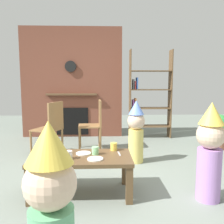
{
  "coord_description": "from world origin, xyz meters",
  "views": [
    {
      "loc": [
        0.02,
        -2.85,
        1.23
      ],
      "look_at": [
        0.15,
        0.4,
        0.82
      ],
      "focal_mm": 38.94,
      "sensor_mm": 36.0,
      "label": 1
    }
  ],
  "objects_px": {
    "paper_cup_near_left": "(95,151)",
    "potted_plant_tall": "(218,129)",
    "child_by_the_chairs": "(136,130)",
    "child_with_cone_hat": "(51,210)",
    "child_in_pink": "(210,149)",
    "paper_cup_near_right": "(114,147)",
    "paper_cup_far_right": "(42,150)",
    "paper_cup_far_left": "(69,155)",
    "dining_chair_middle": "(95,122)",
    "coffee_table": "(82,162)",
    "birthday_cake_slice": "(41,159)",
    "paper_plate_rear": "(83,153)",
    "paper_cup_center": "(49,155)",
    "dining_chair_left": "(51,126)",
    "bookshelf": "(147,98)",
    "paper_plate_front": "(95,159)"
  },
  "relations": [
    {
      "from": "paper_cup_far_left",
      "to": "paper_plate_rear",
      "type": "relative_size",
      "value": 0.52
    },
    {
      "from": "paper_plate_front",
      "to": "dining_chair_left",
      "type": "relative_size",
      "value": 0.19
    },
    {
      "from": "paper_cup_center",
      "to": "child_with_cone_hat",
      "type": "bearing_deg",
      "value": -77.22
    },
    {
      "from": "paper_cup_near_left",
      "to": "paper_cup_center",
      "type": "distance_m",
      "value": 0.5
    },
    {
      "from": "paper_plate_front",
      "to": "birthday_cake_slice",
      "type": "distance_m",
      "value": 0.54
    },
    {
      "from": "child_with_cone_hat",
      "to": "potted_plant_tall",
      "type": "height_order",
      "value": "child_with_cone_hat"
    },
    {
      "from": "paper_cup_near_left",
      "to": "paper_plate_rear",
      "type": "distance_m",
      "value": 0.14
    },
    {
      "from": "bookshelf",
      "to": "coffee_table",
      "type": "height_order",
      "value": "bookshelf"
    },
    {
      "from": "coffee_table",
      "to": "paper_cup_near_right",
      "type": "bearing_deg",
      "value": 29.88
    },
    {
      "from": "paper_cup_near_left",
      "to": "paper_cup_near_right",
      "type": "bearing_deg",
      "value": 34.88
    },
    {
      "from": "paper_plate_rear",
      "to": "coffee_table",
      "type": "bearing_deg",
      "value": -99.95
    },
    {
      "from": "coffee_table",
      "to": "paper_cup_far_left",
      "type": "height_order",
      "value": "paper_cup_far_left"
    },
    {
      "from": "paper_cup_far_right",
      "to": "birthday_cake_slice",
      "type": "xyz_separation_m",
      "value": [
        0.07,
        -0.29,
        -0.01
      ]
    },
    {
      "from": "child_with_cone_hat",
      "to": "child_in_pink",
      "type": "bearing_deg",
      "value": -48.4
    },
    {
      "from": "bookshelf",
      "to": "paper_plate_rear",
      "type": "relative_size",
      "value": 11.5
    },
    {
      "from": "paper_cup_far_left",
      "to": "paper_cup_far_right",
      "type": "height_order",
      "value": "paper_cup_far_right"
    },
    {
      "from": "paper_cup_near_left",
      "to": "potted_plant_tall",
      "type": "xyz_separation_m",
      "value": [
        2.19,
        1.66,
        -0.1
      ]
    },
    {
      "from": "paper_cup_near_right",
      "to": "paper_cup_center",
      "type": "xyz_separation_m",
      "value": [
        -0.69,
        -0.29,
        -0.0
      ]
    },
    {
      "from": "coffee_table",
      "to": "child_by_the_chairs",
      "type": "height_order",
      "value": "child_by_the_chairs"
    },
    {
      "from": "child_in_pink",
      "to": "birthday_cake_slice",
      "type": "bearing_deg",
      "value": 8.2
    },
    {
      "from": "coffee_table",
      "to": "birthday_cake_slice",
      "type": "xyz_separation_m",
      "value": [
        -0.38,
        -0.19,
        0.11
      ]
    },
    {
      "from": "potted_plant_tall",
      "to": "paper_cup_near_right",
      "type": "bearing_deg",
      "value": -142.5
    },
    {
      "from": "bookshelf",
      "to": "dining_chair_left",
      "type": "distance_m",
      "value": 2.26
    },
    {
      "from": "paper_cup_near_left",
      "to": "paper_cup_near_right",
      "type": "relative_size",
      "value": 0.94
    },
    {
      "from": "paper_cup_far_right",
      "to": "potted_plant_tall",
      "type": "relative_size",
      "value": 0.16
    },
    {
      "from": "paper_cup_far_left",
      "to": "dining_chair_middle",
      "type": "distance_m",
      "value": 1.84
    },
    {
      "from": "paper_cup_near_left",
      "to": "child_by_the_chairs",
      "type": "height_order",
      "value": "child_by_the_chairs"
    },
    {
      "from": "child_by_the_chairs",
      "to": "dining_chair_left",
      "type": "height_order",
      "value": "child_by_the_chairs"
    },
    {
      "from": "coffee_table",
      "to": "paper_cup_far_right",
      "type": "height_order",
      "value": "paper_cup_far_right"
    },
    {
      "from": "bookshelf",
      "to": "child_with_cone_hat",
      "type": "relative_size",
      "value": 1.84
    },
    {
      "from": "child_by_the_chairs",
      "to": "paper_cup_center",
      "type": "bearing_deg",
      "value": -8.36
    },
    {
      "from": "paper_cup_near_right",
      "to": "child_in_pink",
      "type": "xyz_separation_m",
      "value": [
        0.97,
        -0.4,
        0.07
      ]
    },
    {
      "from": "child_by_the_chairs",
      "to": "potted_plant_tall",
      "type": "xyz_separation_m",
      "value": [
        1.6,
        0.69,
        -0.14
      ]
    },
    {
      "from": "paper_cup_near_right",
      "to": "paper_cup_far_left",
      "type": "xyz_separation_m",
      "value": [
        -0.49,
        -0.3,
        -0.0
      ]
    },
    {
      "from": "paper_cup_near_right",
      "to": "paper_cup_far_right",
      "type": "xyz_separation_m",
      "value": [
        -0.81,
        -0.11,
        0.01
      ]
    },
    {
      "from": "paper_cup_center",
      "to": "paper_cup_far_right",
      "type": "xyz_separation_m",
      "value": [
        -0.12,
        0.17,
        0.01
      ]
    },
    {
      "from": "child_with_cone_hat",
      "to": "dining_chair_middle",
      "type": "xyz_separation_m",
      "value": [
        0.14,
        3.06,
        -0.03
      ]
    },
    {
      "from": "paper_plate_front",
      "to": "child_with_cone_hat",
      "type": "xyz_separation_m",
      "value": [
        -0.2,
        -1.2,
        0.11
      ]
    },
    {
      "from": "child_in_pink",
      "to": "paper_cup_near_right",
      "type": "bearing_deg",
      "value": -14.2
    },
    {
      "from": "paper_cup_near_right",
      "to": "paper_plate_rear",
      "type": "relative_size",
      "value": 0.56
    },
    {
      "from": "paper_cup_center",
      "to": "dining_chair_left",
      "type": "xyz_separation_m",
      "value": [
        -0.28,
        1.46,
        0.04
      ]
    },
    {
      "from": "paper_cup_far_right",
      "to": "dining_chair_left",
      "type": "relative_size",
      "value": 0.11
    },
    {
      "from": "paper_cup_far_right",
      "to": "birthday_cake_slice",
      "type": "height_order",
      "value": "paper_cup_far_right"
    },
    {
      "from": "paper_cup_far_right",
      "to": "potted_plant_tall",
      "type": "xyz_separation_m",
      "value": [
        2.79,
        1.63,
        -0.11
      ]
    },
    {
      "from": "birthday_cake_slice",
      "to": "paper_cup_far_right",
      "type": "bearing_deg",
      "value": 102.87
    },
    {
      "from": "coffee_table",
      "to": "child_by_the_chairs",
      "type": "distance_m",
      "value": 1.28
    },
    {
      "from": "paper_cup_center",
      "to": "paper_cup_far_right",
      "type": "height_order",
      "value": "paper_cup_far_right"
    },
    {
      "from": "coffee_table",
      "to": "birthday_cake_slice",
      "type": "relative_size",
      "value": 10.83
    },
    {
      "from": "potted_plant_tall",
      "to": "dining_chair_middle",
      "type": "bearing_deg",
      "value": 179.59
    },
    {
      "from": "child_by_the_chairs",
      "to": "dining_chair_middle",
      "type": "xyz_separation_m",
      "value": [
        -0.64,
        0.71,
        0.01
      ]
    }
  ]
}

